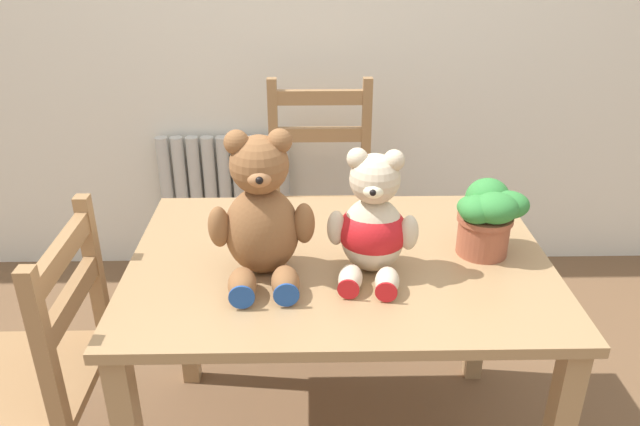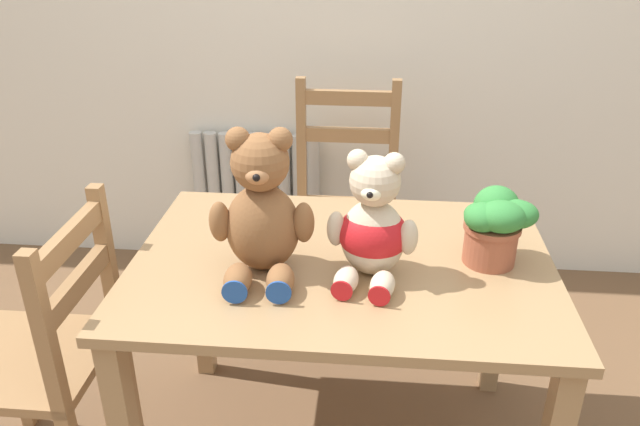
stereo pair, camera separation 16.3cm
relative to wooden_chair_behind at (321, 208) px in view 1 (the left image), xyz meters
name	(u,v)px [view 1 (the left image)]	position (x,y,z in m)	size (l,w,h in m)	color
radiator	(227,210)	(-0.45, 0.37, -0.18)	(0.63, 0.10, 0.68)	beige
dining_table	(339,291)	(0.04, -0.85, 0.14)	(1.18, 0.83, 0.74)	#9E7A51
wooden_chair_behind	(321,208)	(0.00, 0.00, 0.00)	(0.43, 0.43, 1.01)	#997047
wooden_chair_side	(36,377)	(-0.81, -1.02, -0.03)	(0.42, 0.42, 0.93)	#997047
teddy_bear_left	(261,215)	(-0.17, -0.93, 0.43)	(0.28, 0.28, 0.40)	brown
teddy_bear_right	(373,225)	(0.12, -0.92, 0.39)	(0.25, 0.27, 0.35)	beige
potted_plant	(488,214)	(0.45, -0.83, 0.37)	(0.20, 0.18, 0.21)	#9E5138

